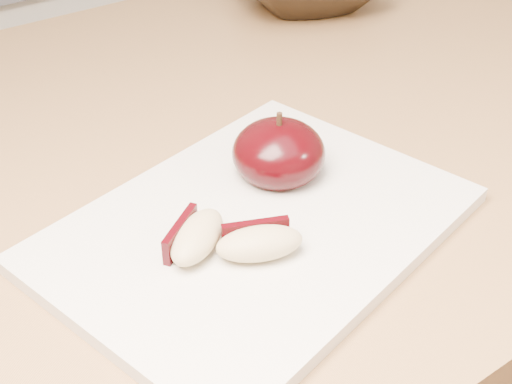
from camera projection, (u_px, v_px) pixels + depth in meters
cutting_board at (256, 227)px, 0.50m from camera, size 0.33×0.27×0.01m
apple_half at (279, 153)px, 0.54m from camera, size 0.08×0.08×0.06m
apple_wedge_a at (195, 236)px, 0.47m from camera, size 0.06×0.06×0.02m
apple_wedge_b at (259, 242)px, 0.46m from camera, size 0.06×0.05×0.02m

